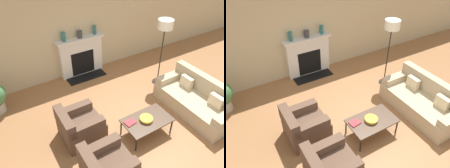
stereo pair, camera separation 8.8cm
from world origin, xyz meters
TOP-DOWN VIEW (x-y plane):
  - ground_plane at (0.00, 0.00)m, footprint 18.00×18.00m
  - wall_back at (0.00, 3.06)m, footprint 18.00×0.06m
  - fireplace at (0.01, 2.91)m, footprint 1.41×0.59m
  - couch at (1.64, -0.03)m, footprint 0.90×1.92m
  - armchair_near at (-1.11, -0.48)m, footprint 0.85×0.77m
  - armchair_far at (-1.11, 0.65)m, footprint 0.85×0.77m
  - coffee_table at (0.15, -0.00)m, footprint 1.02×0.62m
  - bowl at (0.12, 0.00)m, footprint 0.28×0.28m
  - book at (-0.22, 0.11)m, footprint 0.24×0.20m
  - floor_lamp at (1.65, 1.34)m, footprint 0.39×0.39m
  - mantel_vase_left at (-0.44, 2.93)m, footprint 0.10×0.10m
  - mantel_vase_center_left at (0.02, 2.93)m, footprint 0.14×0.14m
  - mantel_vase_center_right at (0.49, 2.93)m, footprint 0.10×0.10m

SIDE VIEW (x-z plane):
  - ground_plane at x=0.00m, z-range 0.00..0.00m
  - couch at x=1.64m, z-range -0.11..0.71m
  - armchair_near at x=-1.11m, z-range -0.08..0.70m
  - armchair_far at x=-1.11m, z-range -0.08..0.70m
  - coffee_table at x=0.15m, z-range 0.17..0.57m
  - book at x=-0.22m, z-range 0.40..0.42m
  - bowl at x=0.12m, z-range 0.41..0.48m
  - fireplace at x=0.01m, z-range -0.01..1.15m
  - mantel_vase_center_left at x=0.02m, z-range 1.16..1.36m
  - mantel_vase_center_right at x=0.49m, z-range 1.16..1.42m
  - mantel_vase_left at x=-0.44m, z-range 1.16..1.43m
  - wall_back at x=0.00m, z-range 0.00..2.90m
  - floor_lamp at x=1.65m, z-range 0.67..2.53m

